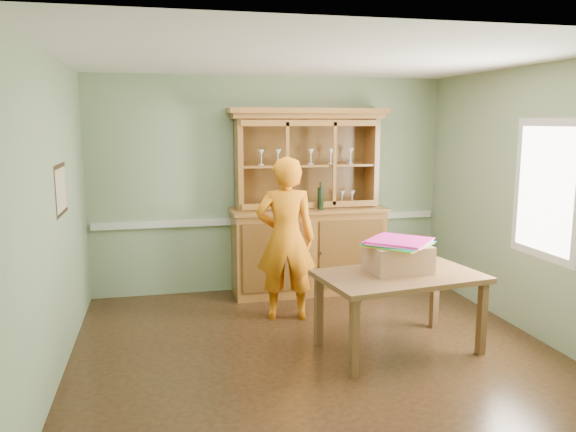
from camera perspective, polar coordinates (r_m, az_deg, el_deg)
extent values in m
plane|color=#482C17|center=(5.58, 2.42, -13.04)|extent=(4.50, 4.50, 0.00)
plane|color=white|center=(5.18, 2.63, 15.71)|extent=(4.50, 4.50, 0.00)
plane|color=gray|center=(7.14, -1.74, 3.19)|extent=(4.50, 0.00, 4.50)
plane|color=gray|center=(5.11, -22.62, -0.14)|extent=(0.00, 4.00, 4.00)
plane|color=gray|center=(6.20, 23.02, 1.44)|extent=(0.00, 4.00, 4.00)
plane|color=gray|center=(3.36, 11.61, -4.33)|extent=(4.50, 0.00, 4.50)
cube|color=silver|center=(7.18, -1.68, -0.40)|extent=(4.41, 0.05, 0.08)
cube|color=black|center=(5.37, -22.03, 2.51)|extent=(0.03, 0.60, 0.46)
cube|color=#C3B98E|center=(5.37, -21.96, 2.51)|extent=(0.01, 0.52, 0.38)
cube|color=silver|center=(5.93, 24.64, 2.45)|extent=(0.03, 0.96, 1.36)
cube|color=white|center=(5.93, 24.60, 2.45)|extent=(0.01, 0.80, 1.20)
cube|color=#925D27|center=(7.10, 2.05, -3.64)|extent=(1.88, 0.57, 1.04)
cube|color=#925D27|center=(6.99, 2.10, 0.68)|extent=(1.94, 0.64, 0.04)
cube|color=brown|center=(7.19, 1.55, 5.49)|extent=(1.77, 0.04, 1.10)
cube|color=#925D27|center=(6.85, -5.05, 5.25)|extent=(0.06, 0.40, 1.10)
cube|color=#925D27|center=(7.28, 8.47, 5.44)|extent=(0.06, 0.40, 1.10)
cube|color=#925D27|center=(7.00, 1.94, 10.12)|extent=(1.88, 0.46, 0.06)
cube|color=#925D27|center=(6.98, 1.99, 10.64)|extent=(1.96, 0.50, 0.06)
cube|color=#925D27|center=(7.02, 1.91, 5.18)|extent=(1.65, 0.34, 0.03)
imported|color=#B2B2B7|center=(7.03, 0.66, 1.73)|extent=(0.19, 0.19, 0.20)
imported|color=yellow|center=(6.97, -1.84, 1.06)|extent=(0.23, 0.23, 0.06)
cylinder|color=black|center=(6.83, 3.33, 2.04)|extent=(0.07, 0.07, 0.33)
cube|color=brown|center=(5.37, 11.31, -6.04)|extent=(1.60, 1.09, 0.05)
cube|color=brown|center=(4.87, 6.74, -12.19)|extent=(0.08, 0.08, 0.69)
cube|color=brown|center=(5.48, 3.14, -9.59)|extent=(0.08, 0.08, 0.69)
cube|color=brown|center=(5.58, 19.10, -9.79)|extent=(0.08, 0.08, 0.69)
cube|color=brown|center=(6.12, 14.66, -7.83)|extent=(0.08, 0.08, 0.69)
cube|color=tan|center=(5.41, 11.09, -4.21)|extent=(0.57, 0.47, 0.26)
cube|color=yellow|center=(5.36, 11.09, -2.88)|extent=(0.73, 0.73, 0.01)
cube|color=green|center=(5.36, 11.09, -2.78)|extent=(0.73, 0.73, 0.01)
cube|color=#2C96D3|center=(5.36, 11.09, -2.69)|extent=(0.73, 0.73, 0.01)
cube|color=#FB76E0|center=(5.35, 11.10, -2.59)|extent=(0.73, 0.73, 0.01)
cube|color=#E1227C|center=(5.35, 11.10, -2.50)|extent=(0.73, 0.73, 0.01)
cube|color=#EB249D|center=(5.35, 11.10, -2.41)|extent=(0.73, 0.73, 0.01)
imported|color=orange|center=(6.07, -0.23, -2.34)|extent=(0.71, 0.53, 1.78)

